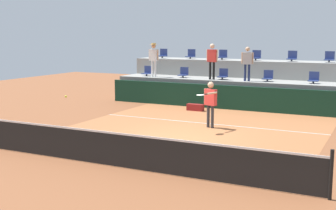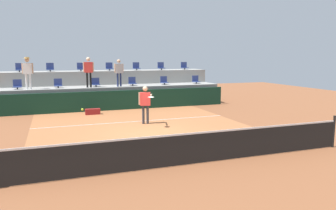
{
  "view_description": "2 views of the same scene",
  "coord_description": "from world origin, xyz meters",
  "px_view_note": "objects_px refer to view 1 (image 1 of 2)",
  "views": [
    {
      "loc": [
        6.11,
        -13.43,
        3.38
      ],
      "look_at": [
        -0.35,
        -0.33,
        1.09
      ],
      "focal_mm": 47.9,
      "sensor_mm": 36.0,
      "label": 1
    },
    {
      "loc": [
        -3.53,
        -11.92,
        3.0
      ],
      "look_at": [
        0.61,
        -0.49,
        1.16
      ],
      "focal_mm": 34.38,
      "sensor_mm": 36.0,
      "label": 2
    }
  ],
  "objects_px": {
    "stadium_chair_upper_far_left": "(163,54)",
    "stadium_chair_upper_left": "(191,55)",
    "equipment_bag": "(195,107)",
    "stadium_chair_lower_left": "(184,73)",
    "stadium_chair_upper_mid_left": "(223,55)",
    "stadium_chair_lower_right": "(314,79)",
    "spectator_with_hat": "(154,56)",
    "spectator_leaning_on_rail": "(247,61)",
    "tennis_ball": "(66,97)",
    "stadium_chair_upper_center": "(256,56)",
    "stadium_chair_upper_right": "(329,58)",
    "spectator_in_grey": "(212,58)",
    "stadium_chair_lower_mid_left": "(223,75)",
    "tennis_player": "(210,100)",
    "stadium_chair_lower_far_left": "(147,72)",
    "stadium_chair_upper_mid_right": "(292,57)",
    "stadium_chair_lower_mid_right": "(268,77)"
  },
  "relations": [
    {
      "from": "stadium_chair_upper_far_left",
      "to": "stadium_chair_upper_right",
      "type": "height_order",
      "value": "same"
    },
    {
      "from": "tennis_ball",
      "to": "equipment_bag",
      "type": "bearing_deg",
      "value": 81.34
    },
    {
      "from": "stadium_chair_upper_mid_left",
      "to": "tennis_ball",
      "type": "bearing_deg",
      "value": -94.8
    },
    {
      "from": "stadium_chair_lower_mid_left",
      "to": "stadium_chair_upper_mid_right",
      "type": "distance_m",
      "value": 3.54
    },
    {
      "from": "spectator_leaning_on_rail",
      "to": "stadium_chair_upper_far_left",
      "type": "bearing_deg",
      "value": 158.34
    },
    {
      "from": "stadium_chair_lower_left",
      "to": "stadium_chair_upper_far_left",
      "type": "distance_m",
      "value": 2.88
    },
    {
      "from": "stadium_chair_lower_left",
      "to": "stadium_chair_upper_mid_left",
      "type": "bearing_deg",
      "value": 51.56
    },
    {
      "from": "tennis_ball",
      "to": "stadium_chair_upper_far_left",
      "type": "bearing_deg",
      "value": 102.33
    },
    {
      "from": "stadium_chair_upper_left",
      "to": "equipment_bag",
      "type": "relative_size",
      "value": 0.68
    },
    {
      "from": "stadium_chair_upper_mid_right",
      "to": "spectator_leaning_on_rail",
      "type": "xyz_separation_m",
      "value": [
        -1.61,
        -2.18,
        -0.12
      ]
    },
    {
      "from": "stadium_chair_lower_mid_left",
      "to": "stadium_chair_upper_left",
      "type": "xyz_separation_m",
      "value": [
        -2.48,
        1.8,
        0.85
      ]
    },
    {
      "from": "stadium_chair_lower_right",
      "to": "spectator_leaning_on_rail",
      "type": "bearing_deg",
      "value": -172.56
    },
    {
      "from": "stadium_chair_upper_far_left",
      "to": "stadium_chair_upper_left",
      "type": "relative_size",
      "value": 1.0
    },
    {
      "from": "spectator_leaning_on_rail",
      "to": "tennis_player",
      "type": "bearing_deg",
      "value": -88.46
    },
    {
      "from": "stadium_chair_upper_center",
      "to": "tennis_player",
      "type": "bearing_deg",
      "value": -87.47
    },
    {
      "from": "stadium_chair_upper_right",
      "to": "stadium_chair_lower_right",
      "type": "bearing_deg",
      "value": -102.86
    },
    {
      "from": "stadium_chair_lower_right",
      "to": "stadium_chair_upper_center",
      "type": "bearing_deg",
      "value": 150.05
    },
    {
      "from": "stadium_chair_lower_right",
      "to": "stadium_chair_lower_mid_left",
      "type": "bearing_deg",
      "value": 180.0
    },
    {
      "from": "stadium_chair_upper_far_left",
      "to": "equipment_bag",
      "type": "relative_size",
      "value": 0.68
    },
    {
      "from": "spectator_in_grey",
      "to": "spectator_leaning_on_rail",
      "type": "xyz_separation_m",
      "value": [
        1.74,
        0.0,
        -0.09
      ]
    },
    {
      "from": "stadium_chair_upper_left",
      "to": "tennis_ball",
      "type": "xyz_separation_m",
      "value": [
        0.84,
        -11.62,
        -0.81
      ]
    },
    {
      "from": "stadium_chair_lower_right",
      "to": "spectator_leaning_on_rail",
      "type": "xyz_separation_m",
      "value": [
        -2.94,
        -0.38,
        0.73
      ]
    },
    {
      "from": "stadium_chair_upper_center",
      "to": "tennis_ball",
      "type": "xyz_separation_m",
      "value": [
        -2.77,
        -11.62,
        -0.81
      ]
    },
    {
      "from": "stadium_chair_upper_mid_left",
      "to": "tennis_ball",
      "type": "xyz_separation_m",
      "value": [
        -0.97,
        -11.62,
        -0.81
      ]
    },
    {
      "from": "stadium_chair_lower_left",
      "to": "equipment_bag",
      "type": "xyz_separation_m",
      "value": [
        1.61,
        -2.25,
        -1.31
      ]
    },
    {
      "from": "stadium_chair_lower_left",
      "to": "stadium_chair_upper_right",
      "type": "distance_m",
      "value": 7.05
    },
    {
      "from": "stadium_chair_lower_left",
      "to": "stadium_chair_upper_center",
      "type": "height_order",
      "value": "stadium_chair_upper_center"
    },
    {
      "from": "stadium_chair_upper_far_left",
      "to": "stadium_chair_upper_mid_left",
      "type": "bearing_deg",
      "value": 0.0
    },
    {
      "from": "stadium_chair_upper_center",
      "to": "tennis_ball",
      "type": "height_order",
      "value": "stadium_chair_upper_center"
    },
    {
      "from": "spectator_leaning_on_rail",
      "to": "equipment_bag",
      "type": "bearing_deg",
      "value": -134.01
    },
    {
      "from": "stadium_chair_upper_right",
      "to": "spectator_in_grey",
      "type": "bearing_deg",
      "value": -156.78
    },
    {
      "from": "stadium_chair_upper_far_left",
      "to": "stadium_chair_upper_left",
      "type": "bearing_deg",
      "value": 0.0
    },
    {
      "from": "stadium_chair_upper_center",
      "to": "stadium_chair_upper_right",
      "type": "distance_m",
      "value": 3.54
    },
    {
      "from": "stadium_chair_lower_mid_left",
      "to": "stadium_chair_upper_right",
      "type": "distance_m",
      "value": 5.07
    },
    {
      "from": "stadium_chair_upper_right",
      "to": "spectator_with_hat",
      "type": "height_order",
      "value": "spectator_with_hat"
    },
    {
      "from": "stadium_chair_lower_right",
      "to": "spectator_with_hat",
      "type": "height_order",
      "value": "spectator_with_hat"
    },
    {
      "from": "stadium_chair_lower_mid_right",
      "to": "stadium_chair_upper_mid_left",
      "type": "distance_m",
      "value": 3.49
    },
    {
      "from": "stadium_chair_upper_mid_right",
      "to": "tennis_ball",
      "type": "xyz_separation_m",
      "value": [
        -4.57,
        -11.62,
        -0.81
      ]
    },
    {
      "from": "stadium_chair_lower_far_left",
      "to": "stadium_chair_lower_left",
      "type": "relative_size",
      "value": 1.0
    },
    {
      "from": "stadium_chair_lower_mid_right",
      "to": "tennis_player",
      "type": "distance_m",
      "value": 5.58
    },
    {
      "from": "stadium_chair_lower_right",
      "to": "stadium_chair_upper_right",
      "type": "bearing_deg",
      "value": 77.14
    },
    {
      "from": "stadium_chair_upper_left",
      "to": "tennis_player",
      "type": "xyz_separation_m",
      "value": [
        3.93,
        -7.31,
        -1.27
      ]
    },
    {
      "from": "spectator_leaning_on_rail",
      "to": "stadium_chair_upper_mid_right",
      "type": "bearing_deg",
      "value": 53.6
    },
    {
      "from": "stadium_chair_lower_left",
      "to": "spectator_in_grey",
      "type": "distance_m",
      "value": 1.91
    },
    {
      "from": "tennis_player",
      "to": "spectator_with_hat",
      "type": "height_order",
      "value": "spectator_with_hat"
    },
    {
      "from": "tennis_ball",
      "to": "stadium_chair_upper_left",
      "type": "bearing_deg",
      "value": 94.11
    },
    {
      "from": "stadium_chair_lower_mid_right",
      "to": "equipment_bag",
      "type": "xyz_separation_m",
      "value": [
        -2.69,
        -2.25,
        -1.31
      ]
    },
    {
      "from": "stadium_chair_upper_far_left",
      "to": "stadium_chair_upper_left",
      "type": "distance_m",
      "value": 1.7
    },
    {
      "from": "stadium_chair_upper_center",
      "to": "spectator_leaning_on_rail",
      "type": "distance_m",
      "value": 2.19
    },
    {
      "from": "stadium_chair_upper_mid_left",
      "to": "spectator_in_grey",
      "type": "distance_m",
      "value": 2.2
    }
  ]
}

